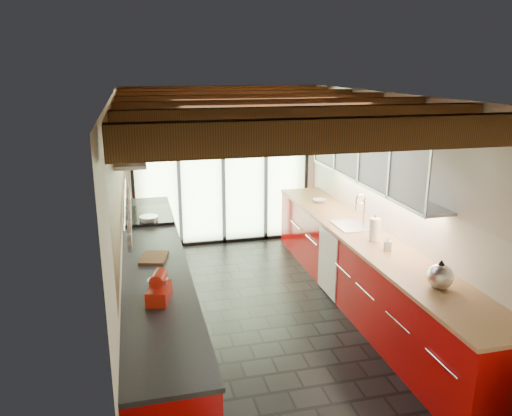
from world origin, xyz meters
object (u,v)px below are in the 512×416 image
at_px(kettle, 440,275).
at_px(stand_mixer, 159,289).
at_px(soap_bottle, 388,243).
at_px(bowl, 320,201).
at_px(paper_towel, 375,230).

bearing_deg(kettle, stand_mixer, 171.92).
distance_m(soap_bottle, bowl, 2.10).
height_order(stand_mixer, paper_towel, paper_towel).
height_order(kettle, soap_bottle, kettle).
distance_m(kettle, bowl, 3.09).
relative_size(stand_mixer, soap_bottle, 1.97).
height_order(stand_mixer, kettle, kettle).
relative_size(paper_towel, soap_bottle, 1.87).
xyz_separation_m(stand_mixer, soap_bottle, (2.54, 0.63, -0.02)).
bearing_deg(stand_mixer, soap_bottle, 13.90).
relative_size(kettle, soap_bottle, 1.96).
bearing_deg(stand_mixer, kettle, -8.08).
relative_size(kettle, bowl, 1.74).
distance_m(stand_mixer, bowl, 3.73).
bearing_deg(bowl, paper_towel, -90.00).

